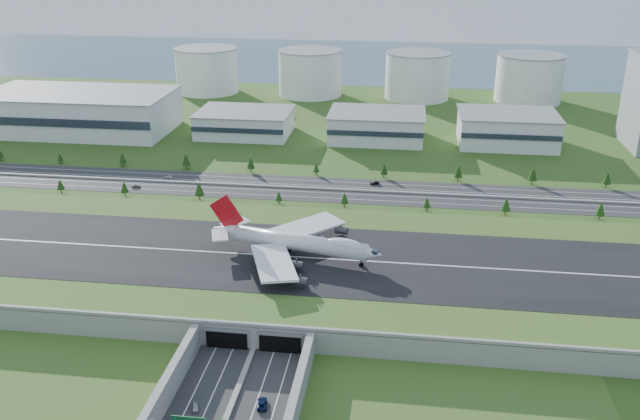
# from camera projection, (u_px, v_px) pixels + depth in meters

# --- Properties ---
(ground) EXTENTS (1200.00, 1200.00, 0.00)m
(ground) POSITION_uv_depth(u_px,v_px,m) (283.00, 276.00, 258.14)
(ground) COLOR #274616
(ground) RESTS_ON ground
(airfield_deck) EXTENTS (520.00, 100.00, 9.20)m
(airfield_deck) POSITION_uv_depth(u_px,v_px,m) (283.00, 266.00, 256.50)
(airfield_deck) COLOR gray
(airfield_deck) RESTS_ON ground
(north_expressway) EXTENTS (560.00, 36.00, 0.12)m
(north_expressway) POSITION_uv_depth(u_px,v_px,m) (317.00, 189.00, 345.25)
(north_expressway) COLOR #28282B
(north_expressway) RESTS_ON ground
(tree_row) EXTENTS (505.54, 48.75, 8.49)m
(tree_row) POSITION_uv_depth(u_px,v_px,m) (349.00, 181.00, 342.78)
(tree_row) COLOR #3D2819
(tree_row) RESTS_ON ground
(hangar_west) EXTENTS (120.00, 60.00, 25.00)m
(hangar_west) POSITION_uv_depth(u_px,v_px,m) (79.00, 112.00, 443.90)
(hangar_west) COLOR silver
(hangar_west) RESTS_ON ground
(hangar_mid_a) EXTENTS (58.00, 42.00, 15.00)m
(hangar_mid_a) POSITION_uv_depth(u_px,v_px,m) (245.00, 123.00, 436.92)
(hangar_mid_a) COLOR silver
(hangar_mid_a) RESTS_ON ground
(hangar_mid_b) EXTENTS (58.00, 42.00, 17.00)m
(hangar_mid_b) POSITION_uv_depth(u_px,v_px,m) (377.00, 126.00, 426.13)
(hangar_mid_b) COLOR silver
(hangar_mid_b) RESTS_ON ground
(hangar_mid_c) EXTENTS (58.00, 42.00, 19.00)m
(hangar_mid_c) POSITION_uv_depth(u_px,v_px,m) (507.00, 129.00, 415.95)
(hangar_mid_c) COLOR silver
(hangar_mid_c) RESTS_ON ground
(fuel_tank_a) EXTENTS (50.00, 50.00, 35.00)m
(fuel_tank_a) POSITION_uv_depth(u_px,v_px,m) (207.00, 71.00, 550.54)
(fuel_tank_a) COLOR silver
(fuel_tank_a) RESTS_ON ground
(fuel_tank_b) EXTENTS (50.00, 50.00, 35.00)m
(fuel_tank_b) POSITION_uv_depth(u_px,v_px,m) (310.00, 73.00, 540.13)
(fuel_tank_b) COLOR silver
(fuel_tank_b) RESTS_ON ground
(fuel_tank_c) EXTENTS (50.00, 50.00, 35.00)m
(fuel_tank_c) POSITION_uv_depth(u_px,v_px,m) (417.00, 76.00, 529.72)
(fuel_tank_c) COLOR silver
(fuel_tank_c) RESTS_ON ground
(fuel_tank_d) EXTENTS (50.00, 50.00, 35.00)m
(fuel_tank_d) POSITION_uv_depth(u_px,v_px,m) (529.00, 79.00, 519.32)
(fuel_tank_d) COLOR silver
(fuel_tank_d) RESTS_ON ground
(bay_water) EXTENTS (1200.00, 260.00, 0.06)m
(bay_water) POSITION_uv_depth(u_px,v_px,m) (368.00, 60.00, 698.39)
(bay_water) COLOR #39566D
(bay_water) RESTS_ON ground
(boeing_747) EXTENTS (68.33, 63.93, 21.38)m
(boeing_747) POSITION_uv_depth(u_px,v_px,m) (295.00, 242.00, 253.23)
(boeing_747) COLOR white
(boeing_747) RESTS_ON airfield_deck
(car_0) EXTENTS (2.97, 4.48, 1.42)m
(car_0) POSITION_uv_depth(u_px,v_px,m) (195.00, 407.00, 185.33)
(car_0) COLOR #B0B0B4
(car_0) RESTS_ON ground
(car_2) EXTENTS (3.92, 6.39, 1.65)m
(car_2) POSITION_uv_depth(u_px,v_px,m) (262.00, 403.00, 186.44)
(car_2) COLOR #0B1538
(car_2) RESTS_ON ground
(car_4) EXTENTS (4.86, 3.02, 1.55)m
(car_4) POSITION_uv_depth(u_px,v_px,m) (136.00, 186.00, 346.66)
(car_4) COLOR slate
(car_4) RESTS_ON ground
(car_5) EXTENTS (5.24, 3.44, 1.63)m
(car_5) POSITION_uv_depth(u_px,v_px,m) (375.00, 183.00, 351.09)
(car_5) COLOR black
(car_5) RESTS_ON ground
(car_7) EXTENTS (4.74, 2.54, 1.31)m
(car_7) POSITION_uv_depth(u_px,v_px,m) (168.00, 177.00, 360.24)
(car_7) COLOR silver
(car_7) RESTS_ON ground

